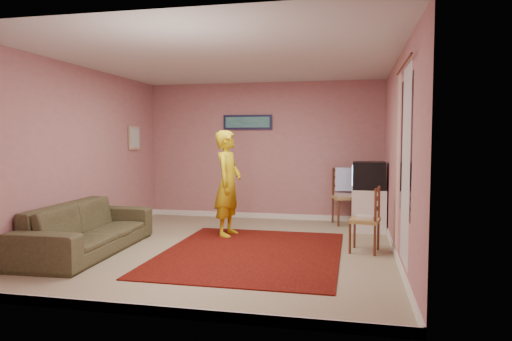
% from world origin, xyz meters
% --- Properties ---
extents(ground, '(5.00, 5.00, 0.00)m').
position_xyz_m(ground, '(0.00, 0.00, 0.00)').
color(ground, tan).
rests_on(ground, ground).
extents(wall_back, '(4.50, 0.02, 2.60)m').
position_xyz_m(wall_back, '(0.00, 2.50, 1.30)').
color(wall_back, '#B6787C').
rests_on(wall_back, ground).
extents(wall_front, '(4.50, 0.02, 2.60)m').
position_xyz_m(wall_front, '(0.00, -2.50, 1.30)').
color(wall_front, '#B6787C').
rests_on(wall_front, ground).
extents(wall_left, '(0.02, 5.00, 2.60)m').
position_xyz_m(wall_left, '(-2.25, 0.00, 1.30)').
color(wall_left, '#B6787C').
rests_on(wall_left, ground).
extents(wall_right, '(0.02, 5.00, 2.60)m').
position_xyz_m(wall_right, '(2.25, 0.00, 1.30)').
color(wall_right, '#B6787C').
rests_on(wall_right, ground).
extents(ceiling, '(4.50, 5.00, 0.02)m').
position_xyz_m(ceiling, '(0.00, 0.00, 2.60)').
color(ceiling, silver).
rests_on(ceiling, wall_back).
extents(baseboard_back, '(4.50, 0.02, 0.10)m').
position_xyz_m(baseboard_back, '(0.00, 2.49, 0.05)').
color(baseboard_back, white).
rests_on(baseboard_back, ground).
extents(baseboard_front, '(4.50, 0.02, 0.10)m').
position_xyz_m(baseboard_front, '(0.00, -2.49, 0.05)').
color(baseboard_front, white).
rests_on(baseboard_front, ground).
extents(baseboard_left, '(0.02, 5.00, 0.10)m').
position_xyz_m(baseboard_left, '(-2.24, 0.00, 0.05)').
color(baseboard_left, white).
rests_on(baseboard_left, ground).
extents(baseboard_right, '(0.02, 5.00, 0.10)m').
position_xyz_m(baseboard_right, '(2.24, 0.00, 0.05)').
color(baseboard_right, white).
rests_on(baseboard_right, ground).
extents(window, '(0.01, 1.10, 1.50)m').
position_xyz_m(window, '(2.24, -0.90, 1.45)').
color(window, black).
rests_on(window, wall_right).
extents(curtain_sheer, '(0.01, 0.75, 2.10)m').
position_xyz_m(curtain_sheer, '(2.23, -1.05, 1.25)').
color(curtain_sheer, silver).
rests_on(curtain_sheer, wall_right).
extents(curtain_floral, '(0.01, 0.35, 2.10)m').
position_xyz_m(curtain_floral, '(2.21, -0.35, 1.25)').
color(curtain_floral, beige).
rests_on(curtain_floral, wall_right).
extents(curtain_rod, '(0.02, 1.40, 0.02)m').
position_xyz_m(curtain_rod, '(2.20, -0.90, 2.32)').
color(curtain_rod, '#5A321B').
rests_on(curtain_rod, wall_right).
extents(picture_back, '(0.95, 0.04, 0.28)m').
position_xyz_m(picture_back, '(-0.30, 2.47, 1.85)').
color(picture_back, '#141639').
rests_on(picture_back, wall_back).
extents(picture_left, '(0.04, 0.38, 0.42)m').
position_xyz_m(picture_left, '(-2.22, 1.60, 1.55)').
color(picture_left, tan).
rests_on(picture_left, wall_left).
extents(area_rug, '(2.35, 2.93, 0.02)m').
position_xyz_m(area_rug, '(0.37, -0.19, 0.01)').
color(area_rug, '#330605').
rests_on(area_rug, ground).
extents(tv_cabinet, '(0.55, 0.50, 0.70)m').
position_xyz_m(tv_cabinet, '(1.95, 1.66, 0.35)').
color(tv_cabinet, white).
rests_on(tv_cabinet, ground).
extents(crt_tv, '(0.54, 0.48, 0.46)m').
position_xyz_m(crt_tv, '(1.94, 1.66, 0.93)').
color(crt_tv, black).
rests_on(crt_tv, tv_cabinet).
extents(chair_a, '(0.57, 0.55, 0.55)m').
position_xyz_m(chair_a, '(1.58, 2.20, 0.61)').
color(chair_a, '#A87751').
rests_on(chair_a, ground).
extents(dvd_player, '(0.42, 0.34, 0.06)m').
position_xyz_m(dvd_player, '(1.58, 2.20, 0.55)').
color(dvd_player, silver).
rests_on(dvd_player, chair_a).
extents(blue_throw, '(0.40, 0.05, 0.42)m').
position_xyz_m(blue_throw, '(1.58, 2.20, 0.81)').
color(blue_throw, '#819AD3').
rests_on(blue_throw, chair_a).
extents(chair_b, '(0.45, 0.46, 0.48)m').
position_xyz_m(chair_b, '(1.85, 0.22, 0.54)').
color(chair_b, '#A87751').
rests_on(chair_b, ground).
extents(game_console, '(0.22, 0.16, 0.04)m').
position_xyz_m(game_console, '(1.85, 0.22, 0.48)').
color(game_console, white).
rests_on(game_console, chair_b).
extents(sofa, '(0.99, 2.31, 0.66)m').
position_xyz_m(sofa, '(-1.80, -0.58, 0.33)').
color(sofa, brown).
rests_on(sofa, ground).
extents(person, '(0.44, 0.64, 1.67)m').
position_xyz_m(person, '(-0.24, 0.83, 0.83)').
color(person, gold).
rests_on(person, ground).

